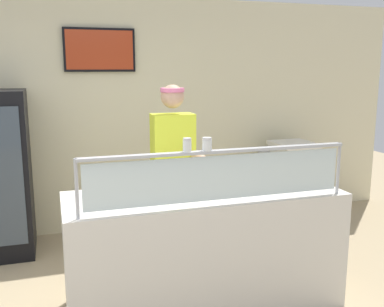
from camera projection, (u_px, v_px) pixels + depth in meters
The scene contains 11 objects.
ground_plane at pixel (182, 272), 4.20m from camera, with size 12.00×12.00×0.00m, color tan.
shop_rear_unit at pixel (148, 114), 5.27m from camera, with size 6.55×0.13×2.70m.
serving_counter at pixel (204, 250), 3.53m from camera, with size 2.15×0.76×0.95m, color silver.
sneeze_guard at pixel (220, 170), 3.09m from camera, with size 1.98×0.06×0.40m.
pizza_tray at pixel (211, 187), 3.53m from camera, with size 0.48×0.48×0.04m.
pizza_server at pixel (212, 185), 3.51m from camera, with size 0.07×0.28×0.01m, color #ADAFB7.
parmesan_shaker at pixel (187, 146), 2.98m from camera, with size 0.06×0.06×0.10m.
pepper_flake_shaker at pixel (207, 145), 3.02m from camera, with size 0.07×0.07×0.09m.
worker_figure at pixel (174, 168), 4.05m from camera, with size 0.41×0.50×1.76m.
prep_shelf at pixel (292, 187), 5.50m from camera, with size 0.70×0.55×0.88m, color #B7BABF.
pizza_box_stack at pixel (294, 147), 5.40m from camera, with size 0.50×0.49×0.13m.
Camera 1 is at (-0.03, -2.75, 1.91)m, focal length 41.33 mm.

